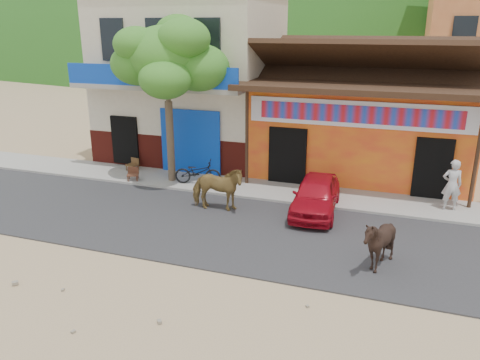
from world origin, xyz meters
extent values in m
plane|color=#9E825B|center=(0.00, 0.00, 0.00)|extent=(120.00, 120.00, 0.00)
cube|color=#28282B|center=(0.00, 2.50, 0.02)|extent=(60.00, 5.00, 0.04)
cube|color=gray|center=(0.00, 6.00, 0.06)|extent=(60.00, 2.00, 0.12)
cube|color=orange|center=(2.00, 10.00, 1.80)|extent=(8.00, 6.00, 3.60)
cube|color=beige|center=(-5.50, 10.00, 3.50)|extent=(7.00, 6.00, 7.00)
imported|color=olive|center=(-1.91, 3.71, 0.78)|extent=(1.83, 1.00, 1.48)
imported|color=black|center=(3.21, 1.42, 0.73)|extent=(1.62, 1.56, 1.38)
imported|color=#AC0C1B|center=(1.11, 4.59, 0.62)|extent=(1.53, 3.46, 1.16)
imported|color=black|center=(-3.49, 5.72, 0.57)|extent=(1.80, 0.99, 0.90)
imported|color=silver|center=(5.16, 6.02, 0.95)|extent=(0.66, 0.49, 1.66)
camera|label=1|loc=(3.36, -9.37, 5.76)|focal=35.00mm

